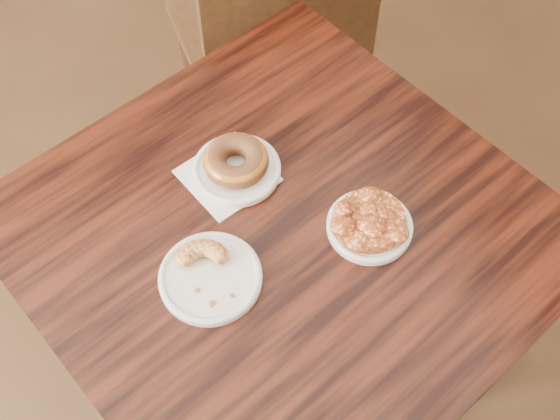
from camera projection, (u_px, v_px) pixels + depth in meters
name	position (u px, v px, depth m)	size (l,w,h in m)	color
floor	(195.00, 406.00, 1.78)	(5.00, 5.00, 0.00)	black
cafe_table	(282.00, 320.00, 1.50)	(0.82, 0.82, 0.75)	black
chair_far	(265.00, 38.00, 1.87)	(0.47, 0.47, 0.90)	black
napkin	(227.00, 176.00, 1.25)	(0.14, 0.14, 0.00)	white
plate_donut	(237.00, 170.00, 1.25)	(0.16, 0.16, 0.01)	white
plate_cruller	(211.00, 278.00, 1.13)	(0.17, 0.17, 0.01)	white
plate_fritter	(369.00, 227.00, 1.18)	(0.15, 0.15, 0.01)	white
glazed_donut	(236.00, 161.00, 1.22)	(0.12, 0.12, 0.04)	#904815
apple_fritter	(371.00, 219.00, 1.16)	(0.16, 0.16, 0.04)	#3F1C06
cruller_fragment	(209.00, 272.00, 1.11)	(0.11, 0.11, 0.03)	#632B13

